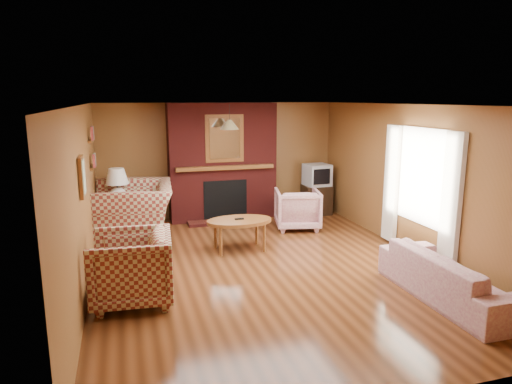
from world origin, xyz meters
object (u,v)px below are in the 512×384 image
object	(u,v)px
side_table	(119,219)
table_lamp	(117,185)
coffee_table	(239,223)
fireplace	(222,163)
plaid_armchair	(131,268)
plaid_loveseat	(133,212)
floral_armchair	(297,209)
tv_stand	(316,199)
floral_sofa	(451,276)
crt_tv	(317,175)

from	to	relation	value
side_table	table_lamp	size ratio (longest dim) A/B	0.80
coffee_table	side_table	xyz separation A→B (m)	(-1.92, 1.57, -0.20)
fireplace	plaid_armchair	distance (m)	4.20
fireplace	coffee_table	distance (m)	2.23
plaid_loveseat	floral_armchair	size ratio (longest dim) A/B	1.84
coffee_table	tv_stand	size ratio (longest dim) A/B	1.73
side_table	floral_armchair	bearing A→B (deg)	-10.51
floral_sofa	coffee_table	size ratio (longest dim) A/B	1.90
plaid_armchair	floral_armchair	size ratio (longest dim) A/B	1.16
table_lamp	tv_stand	bearing A→B (deg)	4.82
side_table	crt_tv	xyz separation A→B (m)	(4.15, 0.34, 0.59)
floral_armchair	coffee_table	size ratio (longest dim) A/B	0.78
side_table	table_lamp	bearing A→B (deg)	0.00
plaid_loveseat	table_lamp	bearing A→B (deg)	-147.55
floral_sofa	side_table	bearing A→B (deg)	43.74
crt_tv	tv_stand	bearing A→B (deg)	90.00
plaid_armchair	side_table	xyz separation A→B (m)	(-0.15, 3.11, -0.17)
fireplace	side_table	world-z (taller)	fireplace
plaid_loveseat	floral_sofa	bearing A→B (deg)	49.89
floral_sofa	coffee_table	bearing A→B (deg)	38.65
plaid_armchair	crt_tv	distance (m)	5.30
floral_sofa	crt_tv	bearing A→B (deg)	-2.09
floral_sofa	coffee_table	distance (m)	3.33
side_table	tv_stand	world-z (taller)	tv_stand
plaid_loveseat	floral_sofa	distance (m)	5.26
floral_armchair	coffee_table	world-z (taller)	floral_armchair
coffee_table	side_table	bearing A→B (deg)	140.76
floral_armchair	side_table	distance (m)	3.38
plaid_armchair	fireplace	bearing A→B (deg)	156.25
fireplace	plaid_loveseat	xyz separation A→B (m)	(-1.85, -1.00, -0.68)
plaid_armchair	floral_armchair	world-z (taller)	plaid_armchair
fireplace	floral_sofa	distance (m)	5.13
crt_tv	plaid_loveseat	bearing A→B (deg)	-168.22
plaid_loveseat	side_table	xyz separation A→B (m)	(-0.25, 0.47, -0.23)
plaid_armchair	floral_sofa	xyz separation A→B (m)	(3.85, -1.05, -0.14)
side_table	crt_tv	size ratio (longest dim) A/B	1.01
floral_armchair	table_lamp	bearing A→B (deg)	2.68
floral_armchair	table_lamp	xyz separation A→B (m)	(-3.32, 0.62, 0.54)
plaid_armchair	coffee_table	size ratio (longest dim) A/B	0.90
plaid_loveseat	floral_armchair	world-z (taller)	plaid_loveseat
plaid_loveseat	plaid_armchair	distance (m)	2.64
coffee_table	table_lamp	world-z (taller)	table_lamp
plaid_armchair	side_table	distance (m)	3.11
plaid_armchair	crt_tv	xyz separation A→B (m)	(4.00, 3.45, 0.41)
side_table	crt_tv	bearing A→B (deg)	4.74
table_lamp	crt_tv	xyz separation A→B (m)	(4.15, 0.34, -0.07)
plaid_loveseat	plaid_armchair	world-z (taller)	plaid_loveseat
fireplace	floral_armchair	distance (m)	1.86
plaid_loveseat	coffee_table	world-z (taller)	plaid_loveseat
fireplace	coffee_table	xyz separation A→B (m)	(-0.18, -2.10, -0.71)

